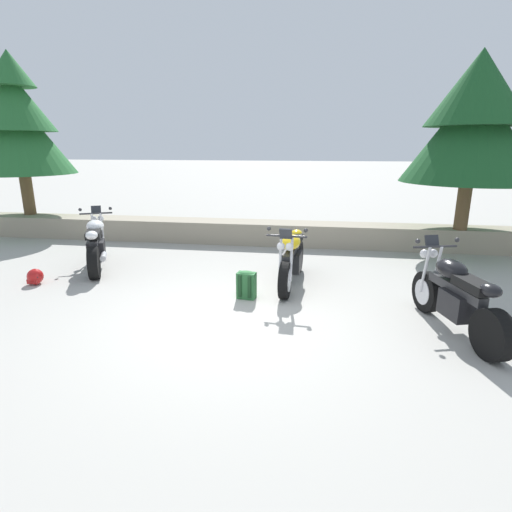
% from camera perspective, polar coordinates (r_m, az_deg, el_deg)
% --- Properties ---
extents(ground_plane, '(120.00, 120.00, 0.00)m').
position_cam_1_polar(ground_plane, '(5.89, -3.49, -9.14)').
color(ground_plane, '#A3A099').
extents(stone_wall, '(36.00, 0.80, 0.55)m').
position_cam_1_polar(stone_wall, '(10.32, 2.11, 3.30)').
color(stone_wall, gray).
rests_on(stone_wall, ground).
extents(motorcycle_white_near_left, '(1.10, 1.93, 1.18)m').
position_cam_1_polar(motorcycle_white_near_left, '(8.82, -21.63, 1.50)').
color(motorcycle_white_near_left, black).
rests_on(motorcycle_white_near_left, ground).
extents(motorcycle_yellow_centre, '(0.67, 2.07, 1.18)m').
position_cam_1_polar(motorcycle_yellow_centre, '(7.23, 5.02, -0.36)').
color(motorcycle_yellow_centre, black).
rests_on(motorcycle_yellow_centre, ground).
extents(motorcycle_black_far_right, '(0.89, 2.02, 1.18)m').
position_cam_1_polar(motorcycle_black_far_right, '(6.01, 26.41, -5.28)').
color(motorcycle_black_far_right, black).
rests_on(motorcycle_black_far_right, ground).
extents(rider_backpack, '(0.32, 0.29, 0.47)m').
position_cam_1_polar(rider_backpack, '(6.63, -1.34, -3.98)').
color(rider_backpack, '#2D6B38').
rests_on(rider_backpack, ground).
extents(rider_helmet, '(0.28, 0.28, 0.28)m').
position_cam_1_polar(rider_helmet, '(8.35, -28.76, -2.58)').
color(rider_helmet, '#B21919').
rests_on(rider_helmet, ground).
extents(pine_tree_far_left, '(2.75, 2.75, 4.26)m').
position_cam_1_polar(pine_tree_far_left, '(12.99, -30.69, 15.80)').
color(pine_tree_far_left, brown).
rests_on(pine_tree_far_left, stone_wall).
extents(pine_tree_mid_left, '(2.93, 2.93, 3.85)m').
position_cam_1_polar(pine_tree_mid_left, '(10.34, 28.52, 16.51)').
color(pine_tree_mid_left, brown).
rests_on(pine_tree_mid_left, stone_wall).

